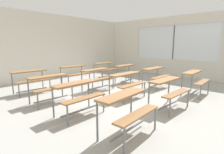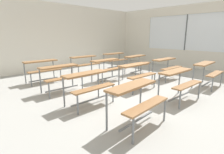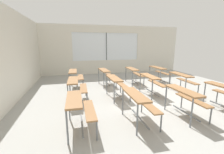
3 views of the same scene
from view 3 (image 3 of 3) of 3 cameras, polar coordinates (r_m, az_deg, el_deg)
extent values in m
cube|color=#9E9E99|center=(5.62, 14.39, -7.80)|extent=(10.00, 9.00, 0.05)
cube|color=silver|center=(10.05, 0.72, 4.03)|extent=(0.12, 9.00, 0.85)
cube|color=silver|center=(9.99, 0.76, 17.49)|extent=(0.12, 9.00, 0.45)
cube|color=silver|center=(9.64, -20.44, 10.53)|extent=(0.12, 1.90, 1.70)
cube|color=silver|center=(11.15, 16.33, 10.94)|extent=(0.12, 2.90, 1.70)
cube|color=white|center=(9.83, -2.13, 11.30)|extent=(0.02, 4.20, 1.70)
cube|color=#4C5156|center=(9.83, -2.13, 11.30)|extent=(0.06, 0.05, 1.70)
cylinder|color=slate|center=(5.51, 31.31, -5.43)|extent=(0.04, 0.04, 0.72)
cylinder|color=slate|center=(5.97, 34.69, -6.00)|extent=(0.04, 0.04, 0.44)
cube|color=olive|center=(6.41, 24.39, 0.87)|extent=(1.11, 0.37, 0.04)
cube|color=olive|center=(6.66, 26.39, -1.39)|extent=(1.11, 0.27, 0.03)
cylinder|color=slate|center=(6.02, 25.80, -3.47)|extent=(0.04, 0.04, 0.72)
cylinder|color=slate|center=(6.81, 20.70, -1.32)|extent=(0.04, 0.04, 0.72)
cylinder|color=slate|center=(6.40, 29.59, -4.27)|extent=(0.04, 0.04, 0.44)
cylinder|color=slate|center=(7.15, 24.34, -2.16)|extent=(0.04, 0.04, 0.44)
cube|color=slate|center=(6.63, 24.89, -4.34)|extent=(1.00, 0.07, 0.03)
cube|color=olive|center=(7.90, 16.72, 3.41)|extent=(1.11, 0.35, 0.04)
cube|color=olive|center=(8.12, 18.50, 1.52)|extent=(1.11, 0.25, 0.03)
cylinder|color=slate|center=(7.47, 17.70, 0.06)|extent=(0.04, 0.04, 0.72)
cylinder|color=slate|center=(8.30, 13.90, 1.46)|extent=(0.04, 0.04, 0.72)
cylinder|color=slate|center=(7.82, 20.99, -0.71)|extent=(0.04, 0.04, 0.44)
cylinder|color=slate|center=(8.62, 17.03, 0.71)|extent=(0.04, 0.04, 0.44)
cube|color=slate|center=(8.09, 17.28, -0.91)|extent=(1.00, 0.06, 0.03)
cube|color=olive|center=(4.25, 25.14, -4.58)|extent=(1.10, 0.33, 0.04)
cube|color=olive|center=(4.54, 27.98, -7.55)|extent=(1.10, 0.23, 0.03)
cylinder|color=slate|center=(3.93, 27.70, -11.78)|extent=(0.04, 0.04, 0.72)
cylinder|color=slate|center=(4.65, 19.49, -7.35)|extent=(0.04, 0.04, 0.72)
cylinder|color=slate|center=(4.35, 33.05, -12.06)|extent=(0.04, 0.04, 0.44)
cylinder|color=slate|center=(5.02, 24.67, -8.06)|extent=(0.04, 0.04, 0.44)
cube|color=slate|center=(4.54, 25.81, -11.92)|extent=(1.00, 0.04, 0.03)
cube|color=olive|center=(5.69, 13.93, 0.28)|extent=(1.11, 0.35, 0.04)
cube|color=olive|center=(5.90, 16.57, -2.24)|extent=(1.11, 0.25, 0.03)
cylinder|color=slate|center=(5.28, 14.79, -4.72)|extent=(0.04, 0.04, 0.72)
cylinder|color=slate|center=(6.15, 10.52, -2.12)|extent=(0.04, 0.04, 0.72)
cylinder|color=slate|center=(5.59, 19.74, -5.60)|extent=(0.04, 0.04, 0.44)
cylinder|color=slate|center=(6.42, 14.99, -3.02)|extent=(0.04, 0.04, 0.44)
cube|color=slate|center=(5.91, 14.84, -5.55)|extent=(1.00, 0.06, 0.03)
cube|color=olive|center=(7.25, 7.48, 3.07)|extent=(1.11, 0.37, 0.04)
cube|color=olive|center=(7.41, 9.75, 1.00)|extent=(1.11, 0.27, 0.03)
cylinder|color=slate|center=(6.81, 7.66, -0.62)|extent=(0.04, 0.04, 0.72)
cylinder|color=slate|center=(7.74, 5.21, 1.00)|extent=(0.04, 0.04, 0.72)
cylinder|color=slate|center=(7.04, 11.86, -1.52)|extent=(0.04, 0.04, 0.44)
cylinder|color=slate|center=(7.94, 8.99, 0.16)|extent=(0.04, 0.04, 0.44)
cube|color=slate|center=(7.42, 8.37, -1.63)|extent=(1.00, 0.08, 0.03)
cube|color=olive|center=(3.59, 8.69, -6.49)|extent=(1.11, 0.35, 0.04)
cube|color=olive|center=(3.81, 13.09, -10.03)|extent=(1.11, 0.25, 0.03)
cylinder|color=slate|center=(3.26, 9.46, -15.45)|extent=(0.04, 0.04, 0.72)
cylinder|color=slate|center=(4.11, 4.08, -9.25)|extent=(0.04, 0.04, 0.72)
cylinder|color=slate|center=(3.55, 17.94, -15.98)|extent=(0.04, 0.04, 0.44)
cylinder|color=slate|center=(4.35, 11.11, -10.21)|extent=(0.04, 0.04, 0.44)
cube|color=slate|center=(3.88, 10.37, -14.99)|extent=(1.00, 0.06, 0.03)
cube|color=olive|center=(5.22, 0.79, -0.42)|extent=(1.10, 0.33, 0.04)
cube|color=olive|center=(5.38, 4.06, -3.14)|extent=(1.10, 0.23, 0.03)
cylinder|color=slate|center=(4.81, 0.80, -5.97)|extent=(0.04, 0.04, 0.72)
cylinder|color=slate|center=(5.74, -1.94, -2.95)|extent=(0.04, 0.04, 0.72)
cylinder|color=slate|center=(5.03, 6.88, -6.94)|extent=(0.04, 0.04, 0.44)
cylinder|color=slate|center=(5.92, 3.27, -3.89)|extent=(0.04, 0.04, 0.44)
cube|color=slate|center=(5.42, 2.20, -6.74)|extent=(1.00, 0.04, 0.03)
cube|color=olive|center=(6.85, -3.00, 2.62)|extent=(1.11, 0.37, 0.04)
cube|color=olive|center=(6.98, -0.43, 0.49)|extent=(1.11, 0.27, 0.03)
cylinder|color=slate|center=(6.41, -3.08, -1.34)|extent=(0.04, 0.04, 0.72)
cylinder|color=slate|center=(7.36, -4.99, 0.42)|extent=(0.04, 0.04, 0.72)
cylinder|color=slate|center=(6.60, 1.58, -2.19)|extent=(0.04, 0.04, 0.44)
cylinder|color=slate|center=(7.52, -0.87, -0.37)|extent=(0.04, 0.04, 0.44)
cube|color=slate|center=(7.01, -1.84, -2.32)|extent=(1.00, 0.08, 0.03)
cube|color=olive|center=(3.37, -14.04, -7.99)|extent=(1.11, 0.34, 0.04)
cube|color=olive|center=(3.49, -8.42, -12.03)|extent=(1.10, 0.24, 0.03)
cylinder|color=slate|center=(3.07, -16.47, -17.62)|extent=(0.04, 0.04, 0.72)
cylinder|color=slate|center=(3.97, -15.78, -10.50)|extent=(0.04, 0.04, 0.72)
cylinder|color=slate|center=(3.15, -5.70, -19.25)|extent=(0.04, 0.04, 0.44)
cylinder|color=slate|center=(4.04, -7.68, -11.92)|extent=(0.04, 0.04, 0.44)
cube|color=slate|center=(3.63, -11.21, -17.10)|extent=(1.00, 0.05, 0.03)
cube|color=olive|center=(5.07, -14.42, -1.18)|extent=(1.11, 0.37, 0.04)
cube|color=olive|center=(5.14, -10.68, -4.06)|extent=(1.11, 0.27, 0.03)
cylinder|color=slate|center=(4.70, -16.12, -6.92)|extent=(0.04, 0.04, 0.72)
cylinder|color=slate|center=(5.66, -15.46, -3.63)|extent=(0.04, 0.04, 0.72)
cylinder|color=slate|center=(4.74, -9.30, -8.24)|extent=(0.04, 0.04, 0.44)
cylinder|color=slate|center=(5.68, -9.83, -4.75)|extent=(0.04, 0.04, 0.44)
cube|color=slate|center=(5.25, -12.51, -7.71)|extent=(1.00, 0.08, 0.03)
cube|color=olive|center=(6.79, -14.47, 2.16)|extent=(1.11, 0.36, 0.04)
cube|color=olive|center=(6.84, -11.67, -0.02)|extent=(1.11, 0.26, 0.03)
cylinder|color=slate|center=(6.38, -15.67, -1.85)|extent=(0.04, 0.04, 0.72)
cylinder|color=slate|center=(7.35, -15.30, 0.01)|extent=(0.04, 0.04, 0.72)
cylinder|color=slate|center=(6.40, -10.68, -2.84)|extent=(0.04, 0.04, 0.44)
cylinder|color=slate|center=(7.38, -10.98, -0.85)|extent=(0.04, 0.04, 0.44)
cube|color=slate|center=(6.92, -13.04, -2.85)|extent=(1.00, 0.07, 0.03)
camera|label=1|loc=(5.98, 67.73, 2.11)|focal=28.00mm
camera|label=2|loc=(5.98, 67.73, 2.11)|focal=28.00mm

